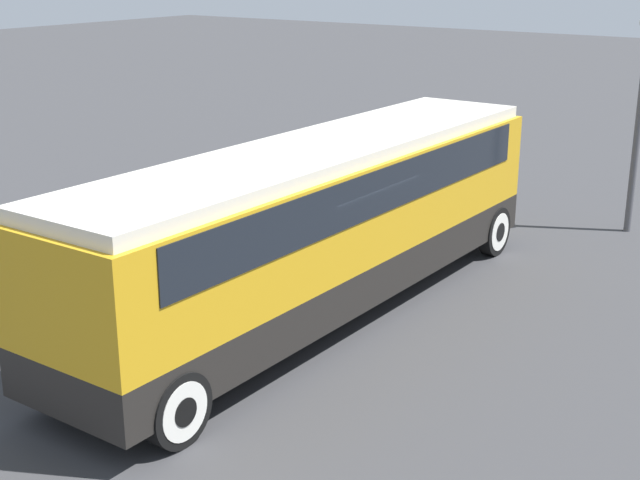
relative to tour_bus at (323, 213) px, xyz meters
name	(u,v)px	position (x,y,z in m)	size (l,w,h in m)	color
ground_plane	(320,314)	(-0.10, 0.00, -1.88)	(120.00, 120.00, 0.00)	#38383A
tour_bus	(323,213)	(0.00, 0.00, 0.00)	(11.52, 2.51, 3.11)	black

